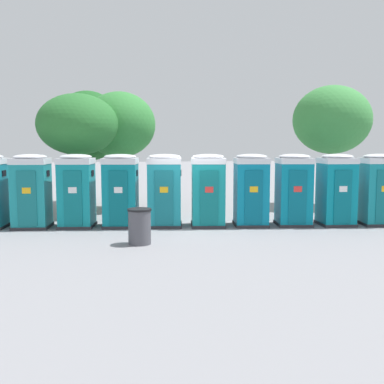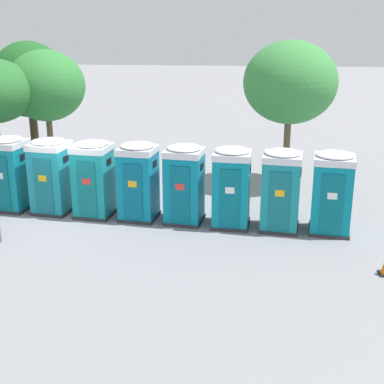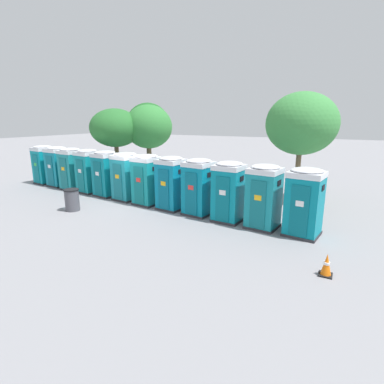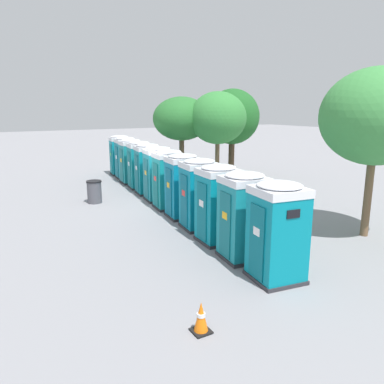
{
  "view_description": "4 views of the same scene",
  "coord_description": "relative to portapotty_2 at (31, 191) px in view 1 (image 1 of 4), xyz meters",
  "views": [
    {
      "loc": [
        -2.22,
        -15.34,
        2.87
      ],
      "look_at": [
        0.21,
        0.09,
        1.21
      ],
      "focal_mm": 42.0,
      "sensor_mm": 36.0,
      "label": 1
    },
    {
      "loc": [
        5.54,
        -16.43,
        6.29
      ],
      "look_at": [
        4.05,
        -0.33,
        1.02
      ],
      "focal_mm": 50.0,
      "sensor_mm": 36.0,
      "label": 2
    },
    {
      "loc": [
        9.55,
        -11.97,
        4.22
      ],
      "look_at": [
        3.47,
        -0.27,
        1.0
      ],
      "focal_mm": 28.0,
      "sensor_mm": 36.0,
      "label": 3
    },
    {
      "loc": [
        14.93,
        -7.01,
        4.28
      ],
      "look_at": [
        3.25,
        -0.24,
        1.23
      ],
      "focal_mm": 35.0,
      "sensor_mm": 36.0,
      "label": 4
    }
  ],
  "objects": [
    {
      "name": "portapotty_3",
      "position": [
        1.52,
        -0.1,
        0.0
      ],
      "size": [
        1.31,
        1.34,
        2.54
      ],
      "color": "#2D2D33",
      "rests_on": "ground"
    },
    {
      "name": "portapotty_4",
      "position": [
        3.03,
        -0.28,
        0.0
      ],
      "size": [
        1.35,
        1.35,
        2.54
      ],
      "color": "#2D2D33",
      "rests_on": "ground"
    },
    {
      "name": "portapotty_9",
      "position": [
        10.6,
        -1.14,
        0.0
      ],
      "size": [
        1.25,
        1.28,
        2.54
      ],
      "color": "#2D2D33",
      "rests_on": "ground"
    },
    {
      "name": "portapotty_10",
      "position": [
        12.12,
        -1.3,
        0.0
      ],
      "size": [
        1.33,
        1.34,
        2.54
      ],
      "color": "#2D2D33",
      "rests_on": "ground"
    },
    {
      "name": "ground_plane",
      "position": [
        5.29,
        -0.66,
        -1.28
      ],
      "size": [
        120.0,
        120.0,
        0.0
      ],
      "primitive_type": "plane",
      "color": "gray"
    },
    {
      "name": "trash_can",
      "position": [
        3.56,
        -3.18,
        -0.76
      ],
      "size": [
        0.69,
        0.69,
        1.03
      ],
      "color": "#4C4C54",
      "rests_on": "ground"
    },
    {
      "name": "street_tree_1",
      "position": [
        1.53,
        5.97,
        2.43
      ],
      "size": [
        3.26,
        3.26,
        5.38
      ],
      "color": "#4C3826",
      "rests_on": "ground"
    },
    {
      "name": "portapotty_7",
      "position": [
        7.58,
        -0.78,
        0.0
      ],
      "size": [
        1.31,
        1.33,
        2.54
      ],
      "color": "#2D2D33",
      "rests_on": "ground"
    },
    {
      "name": "street_tree_2",
      "position": [
        3.02,
        3.91,
        2.43
      ],
      "size": [
        3.11,
        3.11,
        5.14
      ],
      "color": "brown",
      "rests_on": "ground"
    },
    {
      "name": "street_tree_0",
      "position": [
        12.64,
        3.53,
        2.7
      ],
      "size": [
        3.54,
        3.54,
        5.55
      ],
      "color": "brown",
      "rests_on": "ground"
    },
    {
      "name": "portapotty_8",
      "position": [
        9.09,
        -0.94,
        0.0
      ],
      "size": [
        1.33,
        1.34,
        2.54
      ],
      "color": "#2D2D33",
      "rests_on": "ground"
    },
    {
      "name": "street_tree_3",
      "position": [
        1.37,
        2.57,
        2.36
      ],
      "size": [
        3.23,
        3.23,
        4.88
      ],
      "color": "brown",
      "rests_on": "ground"
    },
    {
      "name": "portapotty_2",
      "position": [
        0.0,
        0.0,
        0.0
      ],
      "size": [
        1.29,
        1.29,
        2.54
      ],
      "color": "#2D2D33",
      "rests_on": "ground"
    },
    {
      "name": "portapotty_5",
      "position": [
        4.55,
        -0.43,
        0.0
      ],
      "size": [
        1.34,
        1.34,
        2.54
      ],
      "color": "#2D2D33",
      "rests_on": "ground"
    },
    {
      "name": "portapotty_6",
      "position": [
        6.06,
        -0.64,
        0.0
      ],
      "size": [
        1.32,
        1.34,
        2.54
      ],
      "color": "#2D2D33",
      "rests_on": "ground"
    }
  ]
}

